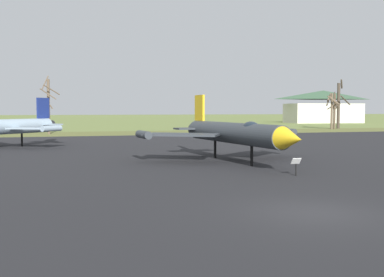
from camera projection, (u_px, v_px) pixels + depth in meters
ground_plane at (313, 214)px, 15.25m from camera, size 600.00×600.00×0.00m
asphalt_apron at (176, 159)px, 32.10m from camera, size 107.72×58.74×0.05m
grass_verge_strip at (112, 133)px, 65.94m from camera, size 167.72×12.00×0.06m
jet_fighter_rear_center at (234, 133)px, 29.58m from camera, size 11.10×13.74×4.42m
info_placard_rear_center at (296, 165)px, 23.56m from camera, size 0.48×0.29×0.95m
bare_tree_center at (49, 105)px, 63.20m from camera, size 2.58×2.39×7.94m
bare_tree_right_of_center at (332, 109)px, 79.34m from camera, size 2.59×2.62×6.15m
bare_tree_far_right at (334, 110)px, 80.45m from camera, size 2.46×2.37×6.05m
bare_tree_backdrop_extra at (338, 104)px, 81.84m from camera, size 3.52×3.53×8.57m
visitor_building at (323, 107)px, 120.10m from camera, size 19.62×11.03×8.22m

